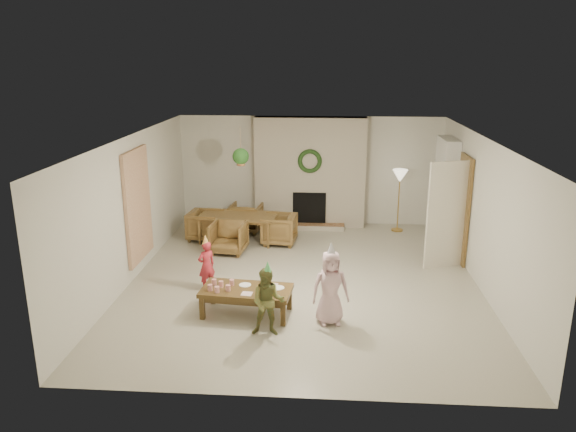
# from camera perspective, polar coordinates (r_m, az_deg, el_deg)

# --- Properties ---
(floor) EXTENTS (7.00, 7.00, 0.00)m
(floor) POSITION_cam_1_polar(r_m,az_deg,el_deg) (9.76, 1.60, -6.62)
(floor) COLOR #B7B29E
(floor) RESTS_ON ground
(ceiling) EXTENTS (7.00, 7.00, 0.00)m
(ceiling) POSITION_cam_1_polar(r_m,az_deg,el_deg) (9.09, 1.73, 8.06)
(ceiling) COLOR white
(ceiling) RESTS_ON wall_back
(wall_back) EXTENTS (7.00, 0.00, 7.00)m
(wall_back) POSITION_cam_1_polar(r_m,az_deg,el_deg) (12.75, 2.32, 4.73)
(wall_back) COLOR silver
(wall_back) RESTS_ON floor
(wall_front) EXTENTS (7.00, 0.00, 7.00)m
(wall_front) POSITION_cam_1_polar(r_m,az_deg,el_deg) (6.06, 0.27, -8.57)
(wall_front) COLOR silver
(wall_front) RESTS_ON floor
(wall_left) EXTENTS (0.00, 7.00, 7.00)m
(wall_left) POSITION_cam_1_polar(r_m,az_deg,el_deg) (9.93, -15.91, 0.77)
(wall_left) COLOR silver
(wall_left) RESTS_ON floor
(wall_right) EXTENTS (0.00, 7.00, 7.00)m
(wall_right) POSITION_cam_1_polar(r_m,az_deg,el_deg) (9.71, 19.65, 0.10)
(wall_right) COLOR silver
(wall_right) RESTS_ON floor
(fireplace_mass) EXTENTS (2.50, 0.40, 2.50)m
(fireplace_mass) POSITION_cam_1_polar(r_m,az_deg,el_deg) (12.55, 2.29, 4.55)
(fireplace_mass) COLOR #572E17
(fireplace_mass) RESTS_ON floor
(fireplace_hearth) EXTENTS (1.60, 0.30, 0.12)m
(fireplace_hearth) POSITION_cam_1_polar(r_m,az_deg,el_deg) (12.51, 2.18, -1.12)
(fireplace_hearth) COLOR brown
(fireplace_hearth) RESTS_ON floor
(fireplace_firebox) EXTENTS (0.75, 0.12, 0.75)m
(fireplace_firebox) POSITION_cam_1_polar(r_m,az_deg,el_deg) (12.57, 2.23, 0.81)
(fireplace_firebox) COLOR black
(fireplace_firebox) RESTS_ON floor
(fireplace_wreath) EXTENTS (0.54, 0.10, 0.54)m
(fireplace_wreath) POSITION_cam_1_polar(r_m,az_deg,el_deg) (12.27, 2.28, 5.70)
(fireplace_wreath) COLOR #193815
(fireplace_wreath) RESTS_ON fireplace_mass
(floor_lamp_base) EXTENTS (0.26, 0.26, 0.03)m
(floor_lamp_base) POSITION_cam_1_polar(r_m,az_deg,el_deg) (12.68, 11.24, -1.42)
(floor_lamp_base) COLOR gold
(floor_lamp_base) RESTS_ON floor
(floor_lamp_post) EXTENTS (0.03, 0.03, 1.26)m
(floor_lamp_post) POSITION_cam_1_polar(r_m,az_deg,el_deg) (12.50, 11.40, 1.38)
(floor_lamp_post) COLOR gold
(floor_lamp_post) RESTS_ON floor
(floor_lamp_shade) EXTENTS (0.34, 0.34, 0.28)m
(floor_lamp_shade) POSITION_cam_1_polar(r_m,az_deg,el_deg) (12.36, 11.56, 4.09)
(floor_lamp_shade) COLOR beige
(floor_lamp_shade) RESTS_ON floor_lamp_post
(bookshelf_carcass) EXTENTS (0.30, 1.00, 2.20)m
(bookshelf_carcass) POSITION_cam_1_polar(r_m,az_deg,el_deg) (11.87, 15.98, 2.50)
(bookshelf_carcass) COLOR white
(bookshelf_carcass) RESTS_ON floor
(bookshelf_shelf_a) EXTENTS (0.30, 0.92, 0.03)m
(bookshelf_shelf_a) POSITION_cam_1_polar(r_m,az_deg,el_deg) (12.03, 15.65, -0.51)
(bookshelf_shelf_a) COLOR white
(bookshelf_shelf_a) RESTS_ON bookshelf_carcass
(bookshelf_shelf_b) EXTENTS (0.30, 0.92, 0.03)m
(bookshelf_shelf_b) POSITION_cam_1_polar(r_m,az_deg,el_deg) (11.92, 15.79, 1.33)
(bookshelf_shelf_b) COLOR white
(bookshelf_shelf_b) RESTS_ON bookshelf_carcass
(bookshelf_shelf_c) EXTENTS (0.30, 0.92, 0.03)m
(bookshelf_shelf_c) POSITION_cam_1_polar(r_m,az_deg,el_deg) (11.83, 15.94, 3.21)
(bookshelf_shelf_c) COLOR white
(bookshelf_shelf_c) RESTS_ON bookshelf_carcass
(bookshelf_shelf_d) EXTENTS (0.30, 0.92, 0.03)m
(bookshelf_shelf_d) POSITION_cam_1_polar(r_m,az_deg,el_deg) (11.75, 16.09, 5.11)
(bookshelf_shelf_d) COLOR white
(bookshelf_shelf_d) RESTS_ON bookshelf_carcass
(books_row_lower) EXTENTS (0.20, 0.40, 0.24)m
(books_row_lower) POSITION_cam_1_polar(r_m,az_deg,el_deg) (11.85, 15.74, -0.06)
(books_row_lower) COLOR #A6351E
(books_row_lower) RESTS_ON bookshelf_shelf_a
(books_row_mid) EXTENTS (0.20, 0.44, 0.24)m
(books_row_mid) POSITION_cam_1_polar(r_m,az_deg,el_deg) (11.93, 15.71, 2.05)
(books_row_mid) COLOR navy
(books_row_mid) RESTS_ON bookshelf_shelf_b
(books_row_upper) EXTENTS (0.20, 0.36, 0.22)m
(books_row_upper) POSITION_cam_1_polar(r_m,az_deg,el_deg) (11.70, 15.99, 3.72)
(books_row_upper) COLOR #BF7D28
(books_row_upper) RESTS_ON bookshelf_shelf_c
(door_frame) EXTENTS (0.05, 0.86, 2.04)m
(door_frame) POSITION_cam_1_polar(r_m,az_deg,el_deg) (10.88, 17.71, 0.69)
(door_frame) COLOR brown
(door_frame) RESTS_ON floor
(door_leaf) EXTENTS (0.77, 0.32, 2.00)m
(door_leaf) POSITION_cam_1_polar(r_m,az_deg,el_deg) (10.44, 16.14, 0.07)
(door_leaf) COLOR beige
(door_leaf) RESTS_ON floor
(curtain_panel) EXTENTS (0.06, 1.20, 2.00)m
(curtain_panel) POSITION_cam_1_polar(r_m,az_deg,el_deg) (10.09, -15.33, 1.07)
(curtain_panel) COLOR beige
(curtain_panel) RESTS_ON wall_left
(dining_table) EXTENTS (1.71, 1.07, 0.57)m
(dining_table) POSITION_cam_1_polar(r_m,az_deg,el_deg) (11.69, -5.23, -1.29)
(dining_table) COLOR brown
(dining_table) RESTS_ON floor
(dining_chair_near) EXTENTS (0.74, 0.76, 0.63)m
(dining_chair_near) POSITION_cam_1_polar(r_m,az_deg,el_deg) (11.02, -6.19, -2.24)
(dining_chair_near) COLOR brown
(dining_chair_near) RESTS_ON floor
(dining_chair_far) EXTENTS (0.74, 0.76, 0.63)m
(dining_chair_far) POSITION_cam_1_polar(r_m,az_deg,el_deg) (12.34, -4.38, -0.17)
(dining_chair_far) COLOR brown
(dining_chair_far) RESTS_ON floor
(dining_chair_left) EXTENTS (0.76, 0.74, 0.63)m
(dining_chair_left) POSITION_cam_1_polar(r_m,az_deg,el_deg) (11.88, -8.56, -0.96)
(dining_chair_left) COLOR brown
(dining_chair_left) RESTS_ON floor
(dining_chair_right) EXTENTS (0.76, 0.74, 0.63)m
(dining_chair_right) POSITION_cam_1_polar(r_m,az_deg,el_deg) (11.48, -0.93, -1.38)
(dining_chair_right) COLOR brown
(dining_chair_right) RESTS_ON floor
(hanging_plant_cord) EXTENTS (0.01, 0.01, 0.70)m
(hanging_plant_cord) POSITION_cam_1_polar(r_m,az_deg,el_deg) (10.74, -4.96, 7.39)
(hanging_plant_cord) COLOR tan
(hanging_plant_cord) RESTS_ON ceiling
(hanging_plant_pot) EXTENTS (0.16, 0.16, 0.12)m
(hanging_plant_pot) POSITION_cam_1_polar(r_m,az_deg,el_deg) (10.80, -4.91, 5.56)
(hanging_plant_pot) COLOR #935A2F
(hanging_plant_pot) RESTS_ON hanging_plant_cord
(hanging_plant_foliage) EXTENTS (0.32, 0.32, 0.32)m
(hanging_plant_foliage) POSITION_cam_1_polar(r_m,az_deg,el_deg) (10.78, -4.93, 6.19)
(hanging_plant_foliage) COLOR #1D4C19
(hanging_plant_foliage) RESTS_ON hanging_plant_pot
(coffee_table_top) EXTENTS (1.42, 0.81, 0.06)m
(coffee_table_top) POSITION_cam_1_polar(r_m,az_deg,el_deg) (8.40, -4.33, -7.72)
(coffee_table_top) COLOR #523C1B
(coffee_table_top) RESTS_ON floor
(coffee_table_apron) EXTENTS (1.30, 0.70, 0.08)m
(coffee_table_apron) POSITION_cam_1_polar(r_m,az_deg,el_deg) (8.43, -4.32, -8.17)
(coffee_table_apron) COLOR #523C1B
(coffee_table_apron) RESTS_ON floor
(coffee_leg_fl) EXTENTS (0.08, 0.08, 0.35)m
(coffee_leg_fl) POSITION_cam_1_polar(r_m,az_deg,el_deg) (8.41, -8.89, -9.42)
(coffee_leg_fl) COLOR #523C1B
(coffee_leg_fl) RESTS_ON floor
(coffee_leg_fr) EXTENTS (0.08, 0.08, 0.35)m
(coffee_leg_fr) POSITION_cam_1_polar(r_m,az_deg,el_deg) (8.13, -0.50, -10.16)
(coffee_leg_fr) COLOR #523C1B
(coffee_leg_fr) RESTS_ON floor
(coffee_leg_bl) EXTENTS (0.08, 0.08, 0.35)m
(coffee_leg_bl) POSITION_cam_1_polar(r_m,az_deg,el_deg) (8.89, -7.76, -7.91)
(coffee_leg_bl) COLOR #523C1B
(coffee_leg_bl) RESTS_ON floor
(coffee_leg_br) EXTENTS (0.08, 0.08, 0.35)m
(coffee_leg_br) POSITION_cam_1_polar(r_m,az_deg,el_deg) (8.62, 0.16, -8.55)
(coffee_leg_br) COLOR #523C1B
(coffee_leg_br) RESTS_ON floor
(cup_a) EXTENTS (0.08, 0.08, 0.09)m
(cup_a) POSITION_cam_1_polar(r_m,az_deg,el_deg) (8.37, -8.10, -7.36)
(cup_a) COLOR white
(cup_a) RESTS_ON coffee_table_top
(cup_b) EXTENTS (0.08, 0.08, 0.09)m
(cup_b) POSITION_cam_1_polar(r_m,az_deg,el_deg) (8.55, -7.68, -6.82)
(cup_b) COLOR white
(cup_b) RESTS_ON coffee_table_top
(cup_c) EXTENTS (0.08, 0.08, 0.09)m
(cup_c) POSITION_cam_1_polar(r_m,az_deg,el_deg) (8.29, -7.38, -7.58)
(cup_c) COLOR white
(cup_c) RESTS_ON coffee_table_top
(cup_d) EXTENTS (0.08, 0.08, 0.09)m
(cup_d) POSITION_cam_1_polar(r_m,az_deg,el_deg) (8.47, -6.97, -7.02)
(cup_d) COLOR white
(cup_d) RESTS_ON coffee_table_top
(cup_e) EXTENTS (0.08, 0.08, 0.09)m
(cup_e) POSITION_cam_1_polar(r_m,az_deg,el_deg) (8.32, -6.24, -7.43)
(cup_e) COLOR white
(cup_e) RESTS_ON coffee_table_top
(cup_f) EXTENTS (0.08, 0.08, 0.09)m
(cup_f) POSITION_cam_1_polar(r_m,az_deg,el_deg) (8.51, -5.86, -6.88)
(cup_f) COLOR white
(cup_f) RESTS_ON coffee_table_top
(plate_a) EXTENTS (0.21, 0.21, 0.01)m
(plate_a) POSITION_cam_1_polar(r_m,az_deg,el_deg) (8.51, -4.48, -7.14)
(plate_a) COLOR white
(plate_a) RESTS_ON coffee_table_top
(plate_b) EXTENTS (0.21, 0.21, 0.01)m
(plate_b) POSITION_cam_1_polar(r_m,az_deg,el_deg) (8.24, -2.74, -7.92)
(plate_b) COLOR white
(plate_b) RESTS_ON coffee_table_top
(plate_c) EXTENTS (0.21, 0.21, 0.01)m
(plate_c) POSITION_cam_1_polar(r_m,az_deg,el_deg) (8.39, -1.03, -7.45)
(plate_c) COLOR white
(plate_c) RESTS_ON coffee_table_top
(food_scoop) EXTENTS (0.08, 0.08, 0.07)m
(food_scoop) POSITION_cam_1_polar(r_m,az_deg,el_deg) (8.22, -2.74, -7.66)
(food_scoop) COLOR tan
(food_scoop) RESTS_ON plate_b
(napkin_left) EXTENTS (0.17, 0.17, 0.01)m
(napkin_left) POSITION_cam_1_polar(r_m,az_deg,el_deg) (8.21, -4.30, -8.05)
(napkin_left) COLOR #E0A5AE
(napkin_left) RESTS_ON coffee_table_top
(napkin_right) EXTENTS (0.17, 0.17, 0.01)m
(napkin_right) POSITION_cam_1_polar(r_m,az_deg,el_deg) (8.48, -1.62, -7.19)
(napkin_right) COLOR #E0A5AE
(napkin_right) RESTS_ON coffee_table_top
(child_red) EXTENTS (0.37, 0.36, 0.85)m
(child_red) POSITION_cam_1_polar(r_m,az_deg,el_deg) (9.32, -8.45, -5.11)
(child_red) COLOR #B92732
(child_red) RESTS_ON floor
(party_hat_red) EXTENTS (0.15, 0.15, 0.16)m
(party_hat_red) POSITION_cam_1_polar(r_m,az_deg,el_deg) (9.17, -8.57, -2.43)
(party_hat_red) COLOR #FEFF54
(party_hat_red) RESTS_ON child_red
(child_plaid) EXTENTS (0.49, 0.38, 0.99)m
(child_plaid) POSITION_cam_1_polar(r_m,az_deg,el_deg) (7.75, -2.09, -8.93)
(child_plaid) COLOR olive
(child_plaid) RESTS_ON floor
(party_hat_plaid) EXTENTS (0.15, 0.15, 0.16)m
(party_hat_plaid) POSITION_cam_1_polar(r_m,az_deg,el_deg) (7.54, -2.13, -5.28)
(party_hat_plaid) COLOR #55C666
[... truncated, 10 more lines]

